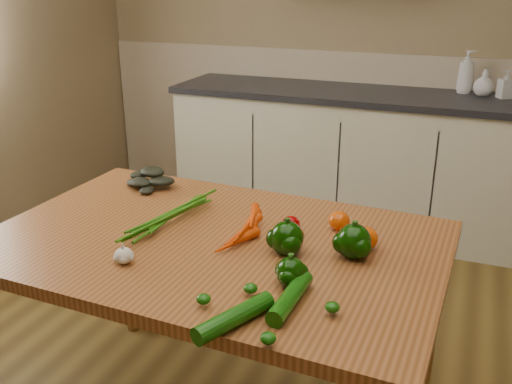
{
  "coord_description": "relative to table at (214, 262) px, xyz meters",
  "views": [
    {
      "loc": [
        0.65,
        -1.35,
        1.59
      ],
      "look_at": [
        -0.04,
        0.41,
        0.86
      ],
      "focal_mm": 40.0,
      "sensor_mm": 36.0,
      "label": 1
    }
  ],
  "objects": [
    {
      "name": "tomato_c",
      "position": [
        0.47,
        0.11,
        0.12
      ],
      "size": [
        0.08,
        0.08,
        0.07
      ],
      "primitive_type": "ellipsoid",
      "color": "#D34505",
      "rests_on": "table"
    },
    {
      "name": "pepper_b",
      "position": [
        0.45,
        0.04,
        0.14
      ],
      "size": [
        0.1,
        0.1,
        0.1
      ],
      "primitive_type": "sphere",
      "color": "black",
      "rests_on": "table"
    },
    {
      "name": "pepper_c",
      "position": [
        0.32,
        -0.19,
        0.13
      ],
      "size": [
        0.08,
        0.08,
        0.08
      ],
      "primitive_type": "sphere",
      "color": "black",
      "rests_on": "table"
    },
    {
      "name": "garlic_bulb",
      "position": [
        -0.18,
        -0.25,
        0.11
      ],
      "size": [
        0.06,
        0.06,
        0.05
      ],
      "primitive_type": "ellipsoid",
      "color": "beige",
      "rests_on": "table"
    },
    {
      "name": "leafy_greens",
      "position": [
        -0.46,
        0.33,
        0.14
      ],
      "size": [
        0.21,
        0.19,
        0.1
      ],
      "primitive_type": null,
      "color": "black",
      "rests_on": "table"
    },
    {
      "name": "zucchini_b",
      "position": [
        0.26,
        -0.43,
        0.11
      ],
      "size": [
        0.14,
        0.23,
        0.05
      ],
      "primitive_type": "cylinder",
      "rotation": [
        1.57,
        0.0,
        -0.43
      ],
      "color": "#0E4607",
      "rests_on": "table"
    },
    {
      "name": "zucchini_a",
      "position": [
        0.36,
        -0.29,
        0.11
      ],
      "size": [
        0.06,
        0.23,
        0.05
      ],
      "primitive_type": "cylinder",
      "rotation": [
        1.57,
        0.0,
        -0.04
      ],
      "color": "#0E4607",
      "rests_on": "table"
    },
    {
      "name": "carrot_bunch",
      "position": [
        -0.0,
        0.06,
        0.12
      ],
      "size": [
        0.28,
        0.22,
        0.07
      ],
      "primitive_type": null,
      "rotation": [
        0.0,
        0.0,
        -0.04
      ],
      "color": "#DC3F05",
      "rests_on": "table"
    },
    {
      "name": "table",
      "position": [
        0.0,
        0.0,
        0.0
      ],
      "size": [
        1.49,
        0.99,
        0.78
      ],
      "rotation": [
        0.0,
        0.0,
        -0.04
      ],
      "color": "#96552B",
      "rests_on": "ground"
    },
    {
      "name": "soap_bottle_b",
      "position": [
        0.88,
        2.13,
        0.29
      ],
      "size": [
        0.1,
        0.1,
        0.17
      ],
      "primitive_type": "imported",
      "rotation": [
        0.0,
        0.0,
        5.2
      ],
      "color": "silver",
      "rests_on": "counter_run"
    },
    {
      "name": "pepper_a",
      "position": [
        0.25,
        -0.01,
        0.14
      ],
      "size": [
        0.1,
        0.1,
        0.1
      ],
      "primitive_type": "sphere",
      "color": "black",
      "rests_on": "table"
    },
    {
      "name": "tomato_a",
      "position": [
        0.22,
        0.14,
        0.12
      ],
      "size": [
        0.06,
        0.06,
        0.06
      ],
      "primitive_type": "ellipsoid",
      "color": "#8B0202",
      "rests_on": "table"
    },
    {
      "name": "soap_bottle_c",
      "position": [
        0.76,
        2.16,
        0.28
      ],
      "size": [
        0.12,
        0.12,
        0.15
      ],
      "primitive_type": "imported",
      "rotation": [
        0.0,
        0.0,
        1.57
      ],
      "color": "silver",
      "rests_on": "counter_run"
    },
    {
      "name": "tomato_b",
      "position": [
        0.36,
        0.22,
        0.12
      ],
      "size": [
        0.07,
        0.07,
        0.07
      ],
      "primitive_type": "ellipsoid",
      "color": "#D34505",
      "rests_on": "table"
    },
    {
      "name": "soap_bottle_a",
      "position": [
        0.65,
        2.21,
        0.33
      ],
      "size": [
        0.11,
        0.11,
        0.26
      ],
      "primitive_type": "imported",
      "rotation": [
        0.0,
        0.0,
        1.47
      ],
      "color": "silver",
      "rests_on": "counter_run"
    },
    {
      "name": "counter_run",
      "position": [
        0.3,
        2.03,
        -0.24
      ],
      "size": [
        2.84,
        0.64,
        1.14
      ],
      "color": "beige",
      "rests_on": "ground"
    },
    {
      "name": "room",
      "position": [
        0.09,
        0.02,
        0.55
      ],
      "size": [
        4.04,
        5.04,
        2.64
      ],
      "color": "brown",
      "rests_on": "ground"
    }
  ]
}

